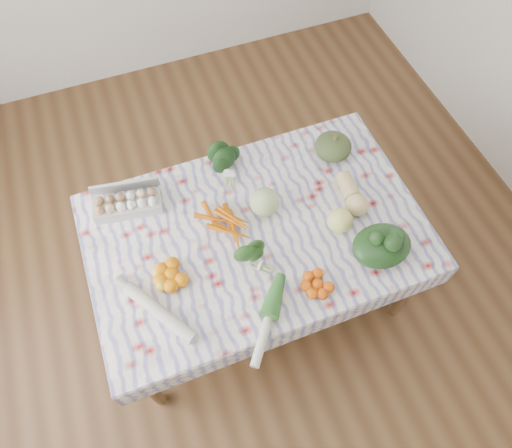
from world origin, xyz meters
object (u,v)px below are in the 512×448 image
Objects in this scene: butternut_squash at (352,194)px; cabbage at (265,202)px; egg_carton at (127,205)px; grapefruit at (340,221)px; dining_table at (256,238)px; kabocha_squash at (333,146)px.

cabbage is at bearing 171.61° from butternut_squash.
butternut_squash is at bearing -8.46° from egg_carton.
dining_table is at bearing 161.59° from grapefruit.
cabbage is (0.64, -0.24, 0.03)m from egg_carton.
kabocha_squash is at bearing 68.51° from grapefruit.
cabbage is at bearing -156.61° from kabocha_squash.
egg_carton is at bearing 159.16° from cabbage.
egg_carton is at bearing 178.02° from kabocha_squash.
kabocha_squash is 0.31m from butternut_squash.
grapefruit is at bearing -18.41° from dining_table.
kabocha_squash is (1.12, -0.04, 0.02)m from egg_carton.
butternut_squash reaches higher than egg_carton.
egg_carton is 1.12m from kabocha_squash.
egg_carton is 1.06m from grapefruit.
cabbage is (0.08, 0.10, 0.16)m from dining_table.
butternut_squash reaches higher than dining_table.
egg_carton is 1.72× the size of kabocha_squash.
butternut_squash is at bearing -0.52° from dining_table.
kabocha_squash is 1.57× the size of grapefruit.
dining_table is at bearing -21.97° from egg_carton.
dining_table is 0.54m from butternut_squash.
kabocha_squash is at bearing 87.31° from butternut_squash.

